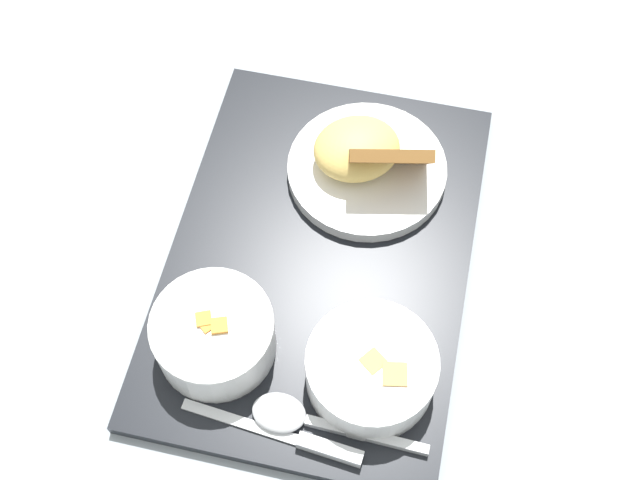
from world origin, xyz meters
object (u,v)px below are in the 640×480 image
at_px(plate_main, 364,160).
at_px(knife, 307,443).
at_px(spoon, 301,418).
at_px(bowl_salad, 214,334).
at_px(bowl_soup, 371,368).

distance_m(plate_main, knife, 0.31).
bearing_deg(knife, plate_main, -83.33).
relative_size(plate_main, knife, 0.99).
height_order(plate_main, spoon, plate_main).
xyz_separation_m(bowl_salad, bowl_soup, (0.02, -0.15, -0.01)).
xyz_separation_m(plate_main, spoon, (-0.29, -0.03, -0.02)).
height_order(bowl_soup, spoon, bowl_soup).
height_order(bowl_salad, bowl_soup, bowl_salad).
bearing_deg(spoon, knife, 118.44).
bearing_deg(bowl_salad, knife, -117.33).
xyz_separation_m(bowl_salad, plate_main, (0.25, -0.07, -0.01)).
distance_m(bowl_soup, plate_main, 0.24).
bearing_deg(bowl_salad, plate_main, -15.90).
relative_size(bowl_salad, spoon, 0.69).
distance_m(bowl_salad, knife, 0.13).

